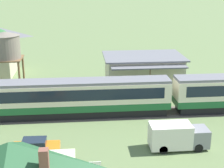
# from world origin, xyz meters

# --- Properties ---
(passenger_train) EXTENTS (86.55, 2.86, 4.25)m
(passenger_train) POSITION_xyz_m (-11.44, 1.27, 2.36)
(passenger_train) COLOR #1E6033
(passenger_train) RESTS_ON ground_plane
(railway_track) EXTENTS (156.80, 3.60, 0.04)m
(railway_track) POSITION_xyz_m (-15.36, 1.27, 0.01)
(railway_track) COLOR #665B51
(railway_track) RESTS_ON ground_plane
(station_building) EXTENTS (11.26, 8.89, 4.61)m
(station_building) POSITION_xyz_m (-13.27, 11.29, 2.33)
(station_building) COLOR beige
(station_building) RESTS_ON ground_plane
(water_tower) EXTENTS (4.03, 4.03, 8.36)m
(water_tower) POSITION_xyz_m (-32.07, 10.80, 6.39)
(water_tower) COLOR brown
(water_tower) RESTS_ON ground_plane
(parked_car_orange) EXTENTS (4.29, 1.87, 1.37)m
(parked_car_orange) POSITION_xyz_m (-26.45, -7.13, 0.64)
(parked_car_orange) COLOR orange
(parked_car_orange) RESTS_ON ground_plane
(delivery_truck_grey) EXTENTS (5.48, 2.09, 2.45)m
(delivery_truck_grey) POSITION_xyz_m (-13.46, -7.38, 1.25)
(delivery_truck_grey) COLOR gray
(delivery_truck_grey) RESTS_ON ground_plane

